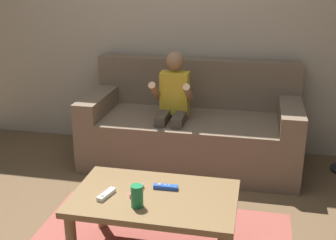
{
  "coord_description": "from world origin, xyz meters",
  "views": [
    {
      "loc": [
        0.76,
        -1.93,
        1.61
      ],
      "look_at": [
        0.17,
        0.84,
        0.61
      ],
      "focal_mm": 46.76,
      "sensor_mm": 36.0,
      "label": 1
    }
  ],
  "objects_px": {
    "game_remote_blue_near_edge": "(166,187)",
    "person_seated_on_couch": "(173,105)",
    "game_remote_white_far_corner": "(106,195)",
    "soda_can": "(137,196)",
    "game_remote_pink_center": "(137,191)",
    "coffee_table": "(155,205)",
    "couch": "(192,129)"
  },
  "relations": [
    {
      "from": "coffee_table",
      "to": "game_remote_pink_center",
      "type": "bearing_deg",
      "value": 176.72
    },
    {
      "from": "person_seated_on_couch",
      "to": "coffee_table",
      "type": "distance_m",
      "value": 1.21
    },
    {
      "from": "coffee_table",
      "to": "person_seated_on_couch",
      "type": "bearing_deg",
      "value": 96.53
    },
    {
      "from": "couch",
      "to": "game_remote_pink_center",
      "type": "height_order",
      "value": "couch"
    },
    {
      "from": "person_seated_on_couch",
      "to": "game_remote_white_far_corner",
      "type": "distance_m",
      "value": 1.27
    },
    {
      "from": "person_seated_on_couch",
      "to": "game_remote_pink_center",
      "type": "height_order",
      "value": "person_seated_on_couch"
    },
    {
      "from": "game_remote_pink_center",
      "to": "coffee_table",
      "type": "bearing_deg",
      "value": -3.28
    },
    {
      "from": "game_remote_pink_center",
      "to": "soda_can",
      "type": "bearing_deg",
      "value": -73.61
    },
    {
      "from": "couch",
      "to": "game_remote_pink_center",
      "type": "xyz_separation_m",
      "value": [
        -0.1,
        -1.36,
        0.12
      ]
    },
    {
      "from": "couch",
      "to": "soda_can",
      "type": "distance_m",
      "value": 1.51
    },
    {
      "from": "coffee_table",
      "to": "game_remote_white_far_corner",
      "type": "distance_m",
      "value": 0.28
    },
    {
      "from": "couch",
      "to": "game_remote_blue_near_edge",
      "type": "xyz_separation_m",
      "value": [
        0.05,
        -1.28,
        0.12
      ]
    },
    {
      "from": "soda_can",
      "to": "person_seated_on_couch",
      "type": "bearing_deg",
      "value": 93.24
    },
    {
      "from": "couch",
      "to": "game_remote_pink_center",
      "type": "bearing_deg",
      "value": -94.13
    },
    {
      "from": "person_seated_on_couch",
      "to": "coffee_table",
      "type": "bearing_deg",
      "value": -83.47
    },
    {
      "from": "game_remote_blue_near_edge",
      "to": "person_seated_on_couch",
      "type": "bearing_deg",
      "value": 99.35
    },
    {
      "from": "game_remote_white_far_corner",
      "to": "soda_can",
      "type": "relative_size",
      "value": 1.18
    },
    {
      "from": "soda_can",
      "to": "game_remote_white_far_corner",
      "type": "bearing_deg",
      "value": 161.65
    },
    {
      "from": "person_seated_on_couch",
      "to": "coffee_table",
      "type": "relative_size",
      "value": 1.07
    },
    {
      "from": "couch",
      "to": "game_remote_blue_near_edge",
      "type": "relative_size",
      "value": 12.58
    },
    {
      "from": "game_remote_pink_center",
      "to": "game_remote_white_far_corner",
      "type": "bearing_deg",
      "value": -154.13
    },
    {
      "from": "game_remote_blue_near_edge",
      "to": "soda_can",
      "type": "distance_m",
      "value": 0.25
    },
    {
      "from": "game_remote_white_far_corner",
      "to": "soda_can",
      "type": "height_order",
      "value": "soda_can"
    },
    {
      "from": "person_seated_on_couch",
      "to": "game_remote_pink_center",
      "type": "relative_size",
      "value": 6.86
    },
    {
      "from": "game_remote_white_far_corner",
      "to": "soda_can",
      "type": "bearing_deg",
      "value": -18.35
    },
    {
      "from": "person_seated_on_couch",
      "to": "game_remote_blue_near_edge",
      "type": "height_order",
      "value": "person_seated_on_couch"
    },
    {
      "from": "coffee_table",
      "to": "soda_can",
      "type": "bearing_deg",
      "value": -114.61
    },
    {
      "from": "game_remote_pink_center",
      "to": "couch",
      "type": "bearing_deg",
      "value": 85.87
    },
    {
      "from": "game_remote_blue_near_edge",
      "to": "couch",
      "type": "bearing_deg",
      "value": 92.22
    },
    {
      "from": "couch",
      "to": "game_remote_pink_center",
      "type": "relative_size",
      "value": 12.44
    },
    {
      "from": "couch",
      "to": "game_remote_white_far_corner",
      "type": "relative_size",
      "value": 12.26
    },
    {
      "from": "game_remote_white_far_corner",
      "to": "couch",
      "type": "bearing_deg",
      "value": 80.02
    }
  ]
}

